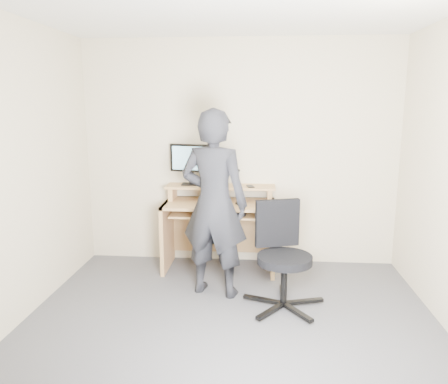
# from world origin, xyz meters

# --- Properties ---
(ground) EXTENTS (3.50, 3.50, 0.00)m
(ground) POSITION_xyz_m (0.00, 0.00, 0.00)
(ground) COLOR #56565B
(ground) RESTS_ON ground
(back_wall) EXTENTS (3.50, 0.02, 2.50)m
(back_wall) POSITION_xyz_m (0.00, 1.75, 1.25)
(back_wall) COLOR beige
(back_wall) RESTS_ON ground
(desk) EXTENTS (1.20, 0.60, 0.91)m
(desk) POSITION_xyz_m (-0.20, 1.53, 0.55)
(desk) COLOR tan
(desk) RESTS_ON ground
(monitor) EXTENTS (0.47, 0.13, 0.45)m
(monitor) POSITION_xyz_m (-0.53, 1.61, 1.18)
(monitor) COLOR black
(monitor) RESTS_ON desk
(external_drive) EXTENTS (0.08, 0.14, 0.20)m
(external_drive) POSITION_xyz_m (-0.31, 1.65, 1.01)
(external_drive) COLOR black
(external_drive) RESTS_ON desk
(travel_mug) EXTENTS (0.07, 0.07, 0.16)m
(travel_mug) POSITION_xyz_m (-0.02, 1.60, 0.99)
(travel_mug) COLOR #B4B4B9
(travel_mug) RESTS_ON desk
(smartphone) EXTENTS (0.10, 0.14, 0.01)m
(smartphone) POSITION_xyz_m (0.13, 1.55, 0.92)
(smartphone) COLOR black
(smartphone) RESTS_ON desk
(charger) EXTENTS (0.05, 0.05, 0.03)m
(charger) POSITION_xyz_m (-0.32, 1.52, 0.93)
(charger) COLOR black
(charger) RESTS_ON desk
(headphones) EXTENTS (0.16, 0.16, 0.06)m
(headphones) POSITION_xyz_m (-0.41, 1.69, 0.92)
(headphones) COLOR silver
(headphones) RESTS_ON desk
(keyboard) EXTENTS (0.47, 0.22, 0.03)m
(keyboard) POSITION_xyz_m (-0.14, 1.36, 0.67)
(keyboard) COLOR black
(keyboard) RESTS_ON desk
(mouse) EXTENTS (0.11, 0.09, 0.04)m
(mouse) POSITION_xyz_m (0.02, 1.35, 0.77)
(mouse) COLOR black
(mouse) RESTS_ON desk
(office_chair) EXTENTS (0.74, 0.70, 0.92)m
(office_chair) POSITION_xyz_m (0.44, 0.62, 0.50)
(office_chair) COLOR black
(office_chair) RESTS_ON ground
(person) EXTENTS (0.73, 0.57, 1.76)m
(person) POSITION_xyz_m (-0.19, 0.82, 0.88)
(person) COLOR black
(person) RESTS_ON ground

